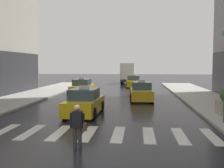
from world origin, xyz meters
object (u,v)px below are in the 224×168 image
pedestrian_with_handbag (78,124)px  taxi_second (141,92)px  taxi_third (82,88)px  box_truck (128,72)px  taxi_lead (85,103)px  taxi_fourth (133,82)px

pedestrian_with_handbag → taxi_second: bearing=79.9°
taxi_third → box_truck: box_truck is taller
taxi_lead → pedestrian_with_handbag: (1.13, -6.77, 0.21)m
box_truck → taxi_lead: bearing=-93.4°
taxi_lead → taxi_fourth: bearing=82.7°
taxi_second → taxi_third: 7.26m
taxi_fourth → box_truck: bearing=97.6°
taxi_second → taxi_third: (-6.08, 3.96, 0.00)m
taxi_third → pedestrian_with_handbag: (3.62, -17.70, 0.21)m
taxi_lead → taxi_second: (3.59, 6.97, 0.00)m
taxi_fourth → pedestrian_with_handbag: (-1.51, -27.32, 0.21)m
taxi_fourth → pedestrian_with_handbag: 27.37m
taxi_fourth → pedestrian_with_handbag: bearing=-93.2°
taxi_fourth → pedestrian_with_handbag: taxi_fourth is taller
box_truck → taxi_second: bearing=-84.7°
taxi_third → pedestrian_with_handbag: bearing=-78.4°
taxi_second → taxi_third: same height
pedestrian_with_handbag → taxi_fourth: bearing=86.8°
pedestrian_with_handbag → taxi_lead: bearing=99.5°
taxi_second → box_truck: (-1.93, 20.91, 1.13)m
taxi_lead → pedestrian_with_handbag: size_ratio=2.78×
taxi_third → taxi_second: bearing=-33.1°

